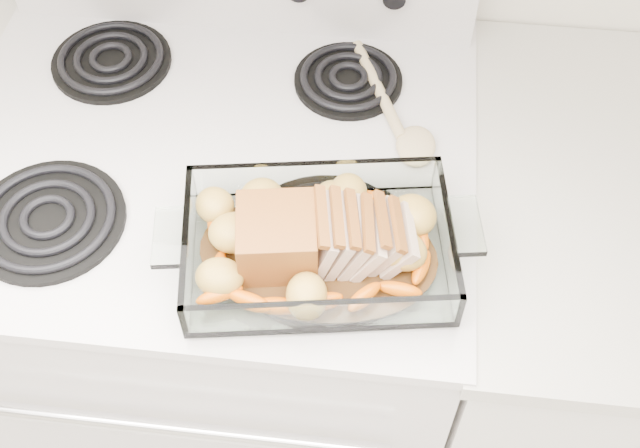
# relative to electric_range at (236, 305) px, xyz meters

# --- Properties ---
(electric_range) EXTENTS (0.78, 0.70, 1.12)m
(electric_range) POSITION_rel_electric_range_xyz_m (0.00, 0.00, 0.00)
(electric_range) COLOR silver
(electric_range) RESTS_ON ground
(counter_right) EXTENTS (0.58, 0.68, 0.93)m
(counter_right) POSITION_rel_electric_range_xyz_m (0.66, -0.00, -0.02)
(counter_right) COLOR white
(counter_right) RESTS_ON ground
(baking_dish) EXTENTS (0.34, 0.22, 0.07)m
(baking_dish) POSITION_rel_electric_range_xyz_m (0.18, -0.18, 0.48)
(baking_dish) COLOR silver
(baking_dish) RESTS_ON electric_range
(pork_roast) EXTENTS (0.22, 0.10, 0.08)m
(pork_roast) POSITION_rel_electric_range_xyz_m (0.17, -0.18, 0.51)
(pork_roast) COLOR brown
(pork_roast) RESTS_ON baking_dish
(roast_vegetables) EXTENTS (0.37, 0.20, 0.05)m
(roast_vegetables) POSITION_rel_electric_range_xyz_m (0.18, -0.15, 0.49)
(roast_vegetables) COLOR #C85706
(roast_vegetables) RESTS_ON baking_dish
(wooden_spoon) EXTENTS (0.14, 0.25, 0.02)m
(wooden_spoon) POSITION_rel_electric_range_xyz_m (0.27, 0.08, 0.46)
(wooden_spoon) COLOR tan
(wooden_spoon) RESTS_ON electric_range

